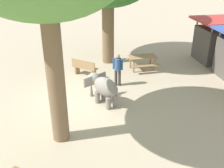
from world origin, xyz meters
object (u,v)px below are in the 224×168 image
Objects in this scene: elephant at (103,86)px; person_handler at (118,67)px; market_stall_red at (215,42)px; picnic_table_near at (143,59)px; wooden_bench at (84,67)px.

person_handler reaches higher than elephant.
picnic_table_near is at bearing -81.97° from market_stall_red.
wooden_bench is at bearing -22.09° from elephant.
market_stall_red is at bearing -93.45° from elephant.
person_handler is 2.16m from wooden_bench.
wooden_bench is 0.86× the size of picnic_table_near.
picnic_table_near is (-0.32, 3.26, 0.12)m from wooden_bench.
market_stall_red is (-0.65, 4.60, 0.55)m from picnic_table_near.
market_stall_red is (-4.03, 7.30, 0.36)m from elephant.
market_stall_red reaches higher than picnic_table_near.
wooden_bench is 3.28m from picnic_table_near.
person_handler reaches higher than picnic_table_near.
picnic_table_near is at bearing -70.98° from elephant.
wooden_bench is at bearing -82.96° from market_stall_red.
person_handler is 2.53m from picnic_table_near.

